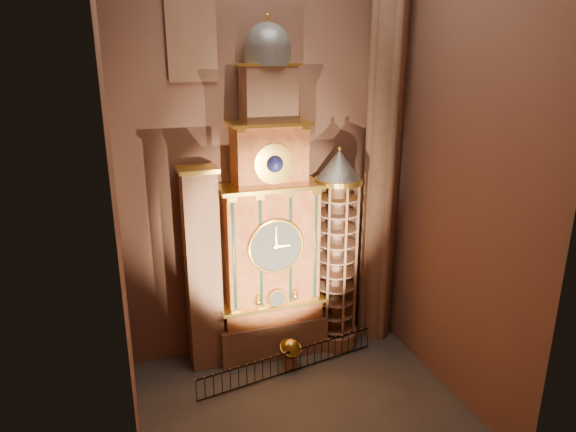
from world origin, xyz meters
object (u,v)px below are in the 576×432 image
object	(u,v)px
astronomical_clock	(270,232)
stair_turret	(336,252)
celestial_globe	(291,351)
iron_railing	(289,362)
portrait_tower	(203,270)

from	to	relation	value
astronomical_clock	stair_turret	size ratio (longest dim) A/B	1.55
celestial_globe	iron_railing	size ratio (longest dim) A/B	0.17
stair_turret	celestial_globe	world-z (taller)	stair_turret
portrait_tower	stair_turret	bearing A→B (deg)	-2.33
portrait_tower	stair_turret	size ratio (longest dim) A/B	0.94
iron_railing	celestial_globe	bearing A→B (deg)	62.08
astronomical_clock	celestial_globe	xyz separation A→B (m)	(0.47, -1.85, -5.71)
stair_turret	celestial_globe	size ratio (longest dim) A/B	6.66
portrait_tower	astronomical_clock	bearing A→B (deg)	-0.29
portrait_tower	celestial_globe	world-z (taller)	portrait_tower
celestial_globe	stair_turret	bearing A→B (deg)	27.55
celestial_globe	portrait_tower	bearing A→B (deg)	154.28
astronomical_clock	iron_railing	bearing A→B (deg)	-83.63
portrait_tower	celestial_globe	size ratio (longest dim) A/B	6.29
astronomical_clock	celestial_globe	size ratio (longest dim) A/B	10.30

